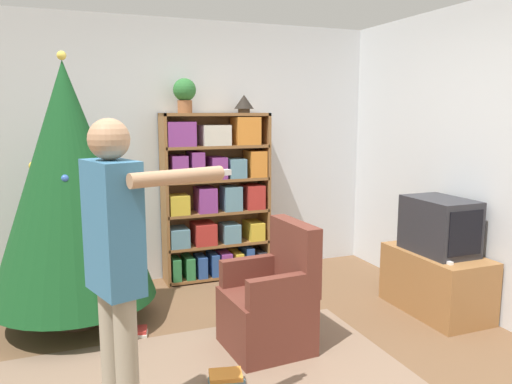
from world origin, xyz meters
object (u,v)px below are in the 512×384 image
object	(u,v)px
standing_person	(116,261)
christmas_tree	(69,184)
bookshelf	(216,196)
table_lamp	(244,103)
television	(439,226)
potted_plant	(185,93)
armchair	(271,305)

from	to	relation	value
standing_person	christmas_tree	bearing A→B (deg)	168.10
bookshelf	table_lamp	xyz separation A→B (m)	(0.30, 0.01, 0.94)
standing_person	table_lamp	xyz separation A→B (m)	(1.53, 2.40, 0.80)
standing_person	television	bearing A→B (deg)	89.95
potted_plant	table_lamp	distance (m)	0.61
table_lamp	television	bearing A→B (deg)	-52.66
television	christmas_tree	distance (m)	3.03
christmas_tree	table_lamp	distance (m)	1.94
television	armchair	bearing A→B (deg)	-176.52
bookshelf	armchair	world-z (taller)	bookshelf
standing_person	potted_plant	distance (m)	2.72
television	christmas_tree	bearing A→B (deg)	163.36
standing_person	table_lamp	world-z (taller)	table_lamp
bookshelf	armchair	xyz separation A→B (m)	(-0.09, -1.63, -0.53)
armchair	potted_plant	world-z (taller)	potted_plant
standing_person	potted_plant	size ratio (longest dim) A/B	5.09
christmas_tree	armchair	world-z (taller)	christmas_tree
television	potted_plant	bearing A→B (deg)	139.11
bookshelf	television	bearing A→B (deg)	-46.05
armchair	standing_person	bearing A→B (deg)	-59.68
armchair	christmas_tree	bearing A→B (deg)	-129.82
bookshelf	christmas_tree	distance (m)	1.58
television	armchair	world-z (taller)	television
standing_person	armchair	bearing A→B (deg)	106.28
television	table_lamp	distance (m)	2.20
bookshelf	potted_plant	distance (m)	1.07
christmas_tree	table_lamp	xyz separation A→B (m)	(1.70, 0.69, 0.64)
armchair	table_lamp	xyz separation A→B (m)	(0.39, 1.64, 1.47)
potted_plant	television	bearing A→B (deg)	-40.89
armchair	table_lamp	distance (m)	2.24
armchair	standing_person	distance (m)	1.52
armchair	table_lamp	size ratio (longest dim) A/B	4.60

